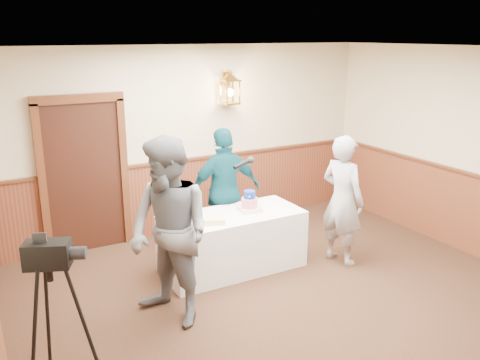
# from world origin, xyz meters

# --- Properties ---
(ground) EXTENTS (7.00, 7.00, 0.00)m
(ground) POSITION_xyz_m (0.00, 0.00, 0.00)
(ground) COLOR black
(ground) RESTS_ON ground
(room_shell) EXTENTS (6.02, 7.02, 2.81)m
(room_shell) POSITION_xyz_m (-0.05, 0.45, 1.52)
(room_shell) COLOR beige
(room_shell) RESTS_ON ground
(display_table) EXTENTS (1.80, 0.80, 0.75)m
(display_table) POSITION_xyz_m (-0.13, 1.90, 0.38)
(display_table) COLOR white
(display_table) RESTS_ON ground
(tiered_cake) EXTENTS (0.29, 0.29, 0.27)m
(tiered_cake) POSITION_xyz_m (0.12, 1.90, 0.86)
(tiered_cake) COLOR beige
(tiered_cake) RESTS_ON display_table
(sheet_cake_yellow) EXTENTS (0.39, 0.35, 0.07)m
(sheet_cake_yellow) POSITION_xyz_m (-0.49, 1.77, 0.78)
(sheet_cake_yellow) COLOR #D2D680
(sheet_cake_yellow) RESTS_ON display_table
(sheet_cake_green) EXTENTS (0.34, 0.30, 0.07)m
(sheet_cake_green) POSITION_xyz_m (-0.85, 2.03, 0.78)
(sheet_cake_green) COLOR #94D093
(sheet_cake_green) RESTS_ON display_table
(interviewer) EXTENTS (1.67, 1.17, 1.99)m
(interviewer) POSITION_xyz_m (-1.27, 1.12, 0.99)
(interviewer) COLOR slate
(interviewer) RESTS_ON ground
(baker) EXTENTS (0.54, 0.70, 1.72)m
(baker) POSITION_xyz_m (1.23, 1.40, 0.86)
(baker) COLOR #99989D
(baker) RESTS_ON ground
(assistant_p) EXTENTS (1.06, 0.50, 1.75)m
(assistant_p) POSITION_xyz_m (0.05, 2.44, 0.88)
(assistant_p) COLOR #0D3F4D
(assistant_p) RESTS_ON ground
(tv_camera_rig) EXTENTS (0.55, 0.52, 1.41)m
(tv_camera_rig) POSITION_xyz_m (-2.53, 0.44, 0.64)
(tv_camera_rig) COLOR black
(tv_camera_rig) RESTS_ON ground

